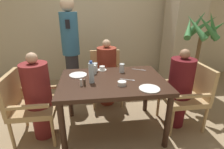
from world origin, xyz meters
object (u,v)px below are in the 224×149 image
(diner_in_right_chair, at_px, (180,88))
(potted_palm, at_px, (196,65))
(water_bottle, at_px, (91,73))
(chair_far_side, at_px, (106,74))
(chair_right_side, at_px, (188,93))
(diner_in_left_chair, at_px, (38,96))
(plate_main_left, at_px, (78,75))
(glass_tall_mid, at_px, (94,69))
(diner_in_far_chair, at_px, (107,72))
(bowl_small, at_px, (122,83))
(glass_tall_far, at_px, (95,67))
(plate_main_right, at_px, (149,89))
(chair_left_side, at_px, (28,103))
(teacup_with_saucer, at_px, (102,68))
(glass_tall_near, at_px, (122,68))
(standing_host, at_px, (71,47))

(diner_in_right_chair, height_order, potted_palm, potted_palm)
(water_bottle, bearing_deg, diner_in_right_chair, 2.64)
(chair_far_side, bearing_deg, diner_in_right_chair, -43.25)
(chair_right_side, xyz_separation_m, diner_in_right_chair, (-0.14, 0.00, 0.08))
(diner_in_left_chair, distance_m, chair_right_side, 2.00)
(plate_main_left, relative_size, glass_tall_mid, 1.92)
(potted_palm, bearing_deg, diner_in_right_chair, -135.64)
(diner_in_far_chair, height_order, water_bottle, diner_in_far_chair)
(diner_in_right_chair, bearing_deg, bowl_small, -167.58)
(diner_in_left_chair, height_order, glass_tall_far, diner_in_left_chair)
(potted_palm, height_order, plate_main_right, potted_palm)
(chair_left_side, bearing_deg, glass_tall_mid, 15.82)
(chair_far_side, distance_m, chair_right_side, 1.38)
(plate_main_left, bearing_deg, chair_left_side, -162.27)
(chair_far_side, distance_m, bowl_small, 1.10)
(chair_far_side, bearing_deg, glass_tall_mid, -109.54)
(teacup_with_saucer, relative_size, glass_tall_near, 1.05)
(chair_left_side, distance_m, plate_main_right, 1.50)
(chair_right_side, height_order, teacup_with_saucer, chair_right_side)
(chair_right_side, distance_m, plate_main_right, 0.81)
(water_bottle, relative_size, glass_tall_near, 2.22)
(chair_far_side, height_order, plate_main_left, chair_far_side)
(chair_right_side, height_order, plate_main_right, chair_right_side)
(diner_in_right_chair, xyz_separation_m, glass_tall_near, (-0.76, 0.24, 0.24))
(diner_in_left_chair, height_order, plate_main_left, diner_in_left_chair)
(diner_in_far_chair, height_order, standing_host, standing_host)
(standing_host, bearing_deg, chair_right_side, -32.84)
(plate_main_left, height_order, glass_tall_mid, glass_tall_mid)
(plate_main_right, bearing_deg, plate_main_left, 147.09)
(bowl_small, xyz_separation_m, glass_tall_near, (0.08, 0.43, 0.04))
(standing_host, bearing_deg, potted_palm, -15.65)
(diner_in_far_chair, distance_m, teacup_with_saucer, 0.43)
(potted_palm, bearing_deg, plate_main_left, -170.89)
(chair_right_side, xyz_separation_m, teacup_with_saucer, (-1.17, 0.37, 0.28))
(teacup_with_saucer, bearing_deg, water_bottle, -110.74)
(teacup_with_saucer, bearing_deg, plate_main_left, -153.88)
(standing_host, bearing_deg, glass_tall_far, -62.48)
(diner_in_left_chair, bearing_deg, glass_tall_near, 12.55)
(chair_far_side, height_order, bowl_small, chair_far_side)
(bowl_small, height_order, glass_tall_mid, glass_tall_mid)
(chair_far_side, xyz_separation_m, glass_tall_far, (-0.21, -0.55, 0.32))
(diner_in_far_chair, xyz_separation_m, standing_host, (-0.60, 0.34, 0.37))
(chair_left_side, bearing_deg, teacup_with_saucer, 20.77)
(chair_far_side, xyz_separation_m, chair_right_side, (1.07, -0.87, 0.00))
(diner_in_left_chair, relative_size, bowl_small, 11.26)
(plate_main_left, height_order, glass_tall_far, glass_tall_far)
(glass_tall_far, bearing_deg, glass_tall_mid, -102.84)
(potted_palm, bearing_deg, chair_far_side, 165.58)
(diner_in_far_chair, relative_size, teacup_with_saucer, 8.86)
(glass_tall_far, bearing_deg, diner_in_right_chair, -15.97)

